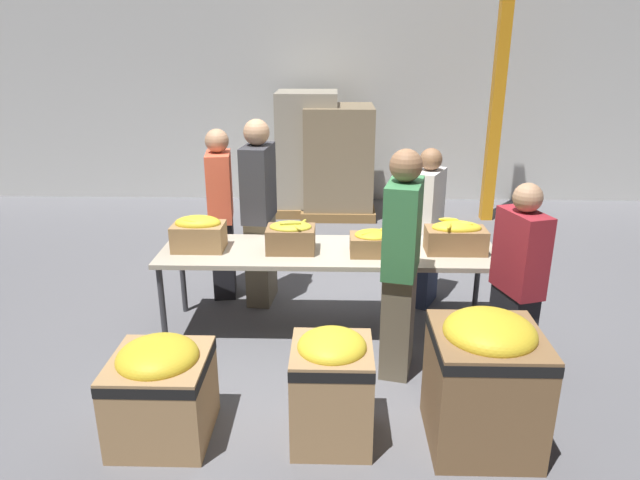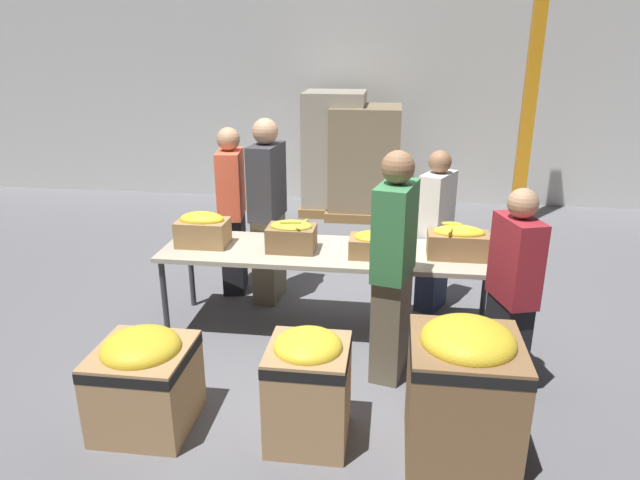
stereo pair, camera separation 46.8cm
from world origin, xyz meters
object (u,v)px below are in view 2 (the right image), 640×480
Objects in this scene: banana_box_1 at (292,235)px; volunteer_0 at (232,212)px; sorting_table at (329,255)px; donation_bin_1 at (308,384)px; pallet_stack_1 at (334,154)px; banana_box_2 at (374,244)px; banana_box_0 at (203,229)px; support_pillar at (532,76)px; volunteer_2 at (268,213)px; donation_bin_0 at (144,377)px; volunteer_3 at (393,270)px; pallet_stack_0 at (365,162)px; volunteer_1 at (512,295)px; banana_box_3 at (458,241)px; donation_bin_2 at (464,386)px; volunteer_4 at (435,233)px.

banana_box_1 is 1.09m from volunteer_0.
donation_bin_1 is (0.04, -1.47, -0.30)m from sorting_table.
banana_box_2 is at bearing -79.11° from pallet_stack_1.
banana_box_0 is 1.07× the size of banana_box_1.
volunteer_0 is at bearing -141.31° from support_pillar.
banana_box_0 is 0.24× the size of volunteer_2.
banana_box_2 reaches higher than donation_bin_0.
volunteer_3 is 2.53× the size of donation_bin_0.
donation_bin_1 is 5.12m from pallet_stack_0.
donation_bin_1 is at bearing -85.62° from pallet_stack_1.
support_pillar is (3.33, 3.40, 1.09)m from banana_box_0.
banana_box_1 is 1.69m from donation_bin_0.
donation_bin_0 is at bearing -124.00° from support_pillar.
volunteer_1 is 0.38× the size of support_pillar.
pallet_stack_0 reaches higher than donation_bin_1.
volunteer_3 is 0.44× the size of support_pillar.
volunteer_2 reaches higher than donation_bin_0.
volunteer_1 is 2.00× the size of donation_bin_1.
sorting_table is 3.74× the size of donation_bin_1.
banana_box_3 reaches higher than banana_box_2.
support_pillar is at bearing 53.38° from banana_box_1.
banana_box_0 is at bearing -179.31° from sorting_table.
banana_box_0 is 0.28× the size of pallet_stack_0.
donation_bin_2 is 0.22× the size of support_pillar.
volunteer_4 is (-0.15, 0.61, -0.13)m from banana_box_3.
banana_box_0 is at bearing 56.70° from volunteer_1.
support_pillar reaches higher than pallet_stack_0.
sorting_table is 1.71× the size of volunteer_0.
donation_bin_2 is at bearing 0.00° from donation_bin_1.
pallet_stack_1 is (-0.40, 5.20, 0.46)m from donation_bin_1.
pallet_stack_1 reaches higher than banana_box_3.
donation_bin_2 is (0.99, -1.47, -0.24)m from sorting_table.
support_pillar is at bearing -7.65° from pallet_stack_1.
banana_box_0 is at bearing 179.81° from banana_box_3.
support_pillar is (2.19, 4.86, 1.59)m from donation_bin_1.
volunteer_4 reaches higher than donation_bin_1.
support_pillar is at bearing 56.00° from donation_bin_0.
donation_bin_2 is 5.19m from pallet_stack_0.
donation_bin_2 is at bearing -47.61° from banana_box_1.
banana_box_2 is (0.69, -0.05, -0.03)m from banana_box_1.
banana_box_3 is at bearing 5.61° from banana_box_2.
banana_box_0 reaches higher than sorting_table.
support_pillar reaches higher than banana_box_3.
donation_bin_0 is 6.08m from support_pillar.
donation_bin_2 is at bearing -56.08° from sorting_table.
donation_bin_1 is (-0.50, -0.84, -0.46)m from volunteer_3.
volunteer_0 reaches higher than banana_box_2.
donation_bin_2 reaches higher than donation_bin_0.
support_pillar is (3.28, 4.86, 1.64)m from donation_bin_0.
sorting_table reaches higher than donation_bin_0.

